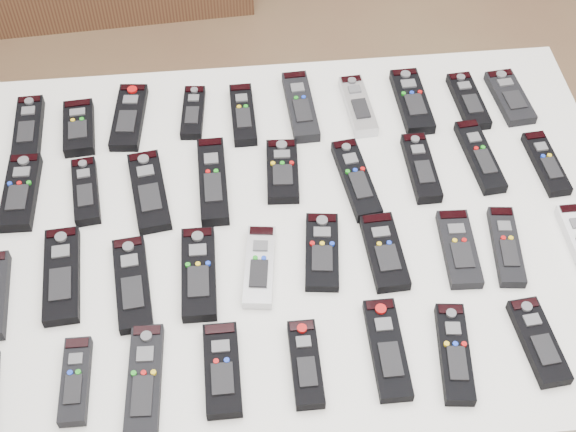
{
  "coord_description": "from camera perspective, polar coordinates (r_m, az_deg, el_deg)",
  "views": [
    {
      "loc": [
        -0.12,
        -0.93,
        1.92
      ],
      "look_at": [
        -0.03,
        -0.03,
        0.8
      ],
      "focal_mm": 50.0,
      "sensor_mm": 36.0,
      "label": 1
    }
  ],
  "objects": [
    {
      "name": "remote_22",
      "position": [
        1.39,
        -6.36,
        -4.08
      ],
      "size": [
        0.06,
        0.18,
        0.02
      ],
      "primitive_type": "cube",
      "rotation": [
        0.0,
        0.0,
        -0.01
      ],
      "color": "black",
      "rests_on": "table"
    },
    {
      "name": "remote_2",
      "position": [
        1.66,
        -11.24,
        6.92
      ],
      "size": [
        0.07,
        0.18,
        0.02
      ],
      "primitive_type": "cube",
      "rotation": [
        0.0,
        0.0,
        -0.1
      ],
      "color": "black",
      "rests_on": "table"
    },
    {
      "name": "remote_24",
      "position": [
        1.41,
        2.43,
        -2.55
      ],
      "size": [
        0.08,
        0.16,
        0.02
      ],
      "primitive_type": "cube",
      "rotation": [
        0.0,
        0.0,
        -0.12
      ],
      "color": "black",
      "rests_on": "table"
    },
    {
      "name": "remote_12",
      "position": [
        1.52,
        -9.85,
        1.75
      ],
      "size": [
        0.09,
        0.19,
        0.02
      ],
      "primitive_type": "cube",
      "rotation": [
        0.0,
        0.0,
        0.14
      ],
      "color": "black",
      "rests_on": "table"
    },
    {
      "name": "remote_33",
      "position": [
        1.29,
        1.26,
        -10.47
      ],
      "size": [
        0.05,
        0.15,
        0.02
      ],
      "primitive_type": "cube",
      "rotation": [
        0.0,
        0.0,
        -0.0
      ],
      "color": "black",
      "rests_on": "table"
    },
    {
      "name": "remote_17",
      "position": [
        1.6,
        13.48,
        4.15
      ],
      "size": [
        0.06,
        0.18,
        0.02
      ],
      "primitive_type": "cube",
      "rotation": [
        0.0,
        0.0,
        0.09
      ],
      "color": "black",
      "rests_on": "table"
    },
    {
      "name": "remote_32",
      "position": [
        1.29,
        -4.7,
        -10.84
      ],
      "size": [
        0.06,
        0.16,
        0.02
      ],
      "primitive_type": "cube",
      "rotation": [
        0.0,
        0.0,
        0.0
      ],
      "color": "black",
      "rests_on": "table"
    },
    {
      "name": "remote_36",
      "position": [
        1.37,
        17.38,
        -8.52
      ],
      "size": [
        0.06,
        0.16,
        0.02
      ],
      "primitive_type": "cube",
      "rotation": [
        0.0,
        0.0,
        0.09
      ],
      "color": "black",
      "rests_on": "table"
    },
    {
      "name": "remote_8",
      "position": [
        1.71,
        12.7,
        7.98
      ],
      "size": [
        0.06,
        0.16,
        0.02
      ],
      "primitive_type": "cube",
      "rotation": [
        0.0,
        0.0,
        0.07
      ],
      "color": "black",
      "rests_on": "table"
    },
    {
      "name": "remote_27",
      "position": [
        1.46,
        15.25,
        -2.09
      ],
      "size": [
        0.06,
        0.17,
        0.02
      ],
      "primitive_type": "cube",
      "rotation": [
        0.0,
        0.0,
        -0.12
      ],
      "color": "black",
      "rests_on": "table"
    },
    {
      "name": "remote_4",
      "position": [
        1.64,
        -3.22,
        7.21
      ],
      "size": [
        0.05,
        0.16,
        0.02
      ],
      "primitive_type": "cube",
      "rotation": [
        0.0,
        0.0,
        0.01
      ],
      "color": "black",
      "rests_on": "table"
    },
    {
      "name": "remote_31",
      "position": [
        1.29,
        -10.18,
        -11.58
      ],
      "size": [
        0.06,
        0.2,
        0.02
      ],
      "primitive_type": "cube",
      "rotation": [
        0.0,
        0.0,
        -0.05
      ],
      "color": "black",
      "rests_on": "table"
    },
    {
      "name": "remote_6",
      "position": [
        1.66,
        5.0,
        7.81
      ],
      "size": [
        0.06,
        0.16,
        0.02
      ],
      "primitive_type": "cube",
      "rotation": [
        0.0,
        0.0,
        0.07
      ],
      "color": "#B7B7BC",
      "rests_on": "table"
    },
    {
      "name": "remote_11",
      "position": [
        1.54,
        -14.19,
        1.73
      ],
      "size": [
        0.06,
        0.16,
        0.02
      ],
      "primitive_type": "cube",
      "rotation": [
        0.0,
        0.0,
        0.11
      ],
      "color": "black",
      "rests_on": "table"
    },
    {
      "name": "remote_10",
      "position": [
        1.57,
        -18.47,
        1.63
      ],
      "size": [
        0.06,
        0.18,
        0.02
      ],
      "primitive_type": "cube",
      "rotation": [
        0.0,
        0.0,
        -0.02
      ],
      "color": "black",
      "rests_on": "table"
    },
    {
      "name": "table",
      "position": [
        1.5,
        0.0,
        -1.87
      ],
      "size": [
        1.25,
        0.88,
        0.78
      ],
      "color": "white",
      "rests_on": "ground"
    },
    {
      "name": "remote_14",
      "position": [
        1.53,
        -0.4,
        3.21
      ],
      "size": [
        0.07,
        0.15,
        0.02
      ],
      "primitive_type": "cube",
      "rotation": [
        0.0,
        0.0,
        -0.07
      ],
      "color": "black",
      "rests_on": "table"
    },
    {
      "name": "remote_16",
      "position": [
        1.55,
        9.44,
        3.4
      ],
      "size": [
        0.05,
        0.16,
        0.02
      ],
      "primitive_type": "cube",
      "rotation": [
        0.0,
        0.0,
        0.01
      ],
      "color": "black",
      "rests_on": "table"
    },
    {
      "name": "remote_21",
      "position": [
        1.39,
        -11.01,
        -4.75
      ],
      "size": [
        0.07,
        0.19,
        0.02
      ],
      "primitive_type": "cube",
      "rotation": [
        0.0,
        0.0,
        0.1
      ],
      "color": "black",
      "rests_on": "table"
    },
    {
      "name": "remote_23",
      "position": [
        1.39,
        -2.04,
        -3.6
      ],
      "size": [
        0.07,
        0.17,
        0.02
      ],
      "primitive_type": "cube",
      "rotation": [
        0.0,
        0.0,
        -0.13
      ],
      "color": "#B7B7BC",
      "rests_on": "table"
    },
    {
      "name": "remote_13",
      "position": [
        1.52,
        -5.37,
        2.51
      ],
      "size": [
        0.05,
        0.2,
        0.02
      ],
      "primitive_type": "cube",
      "rotation": [
        0.0,
        0.0,
        0.01
      ],
      "color": "black",
      "rests_on": "table"
    },
    {
      "name": "remote_34",
      "position": [
        1.31,
        7.07,
        -9.38
      ],
      "size": [
        0.05,
        0.18,
        0.02
      ],
      "primitive_type": "cube",
      "rotation": [
        0.0,
        0.0,
        -0.0
      ],
      "color": "black",
      "rests_on": "table"
    },
    {
      "name": "remote_15",
      "position": [
        1.52,
        4.86,
        2.61
      ],
      "size": [
        0.07,
        0.19,
        0.02
      ],
      "primitive_type": "cube",
      "rotation": [
        0.0,
        0.0,
        0.13
      ],
      "color": "black",
      "rests_on": "table"
    },
    {
      "name": "remote_18",
      "position": [
        1.62,
        17.88,
        3.58
      ],
      "size": [
        0.05,
        0.16,
        0.02
      ],
      "primitive_type": "cube",
      "rotation": [
        0.0,
        0.0,
        0.07
      ],
      "color": "black",
      "rests_on": "table"
    },
    {
      "name": "remote_26",
      "position": [
        1.44,
        12.07,
        -2.29
      ],
      "size": [
        0.06,
        0.16,
        0.02
      ],
      "primitive_type": "cube",
      "rotation": [
        0.0,
        0.0,
        -0.05
      ],
      "color": "black",
      "rests_on": "table"
    },
    {
      "name": "remote_1",
      "position": [
        1.66,
        -14.65,
        6.1
      ],
      "size": [
        0.07,
        0.14,
        0.02
      ],
      "primitive_type": "cube",
      "rotation": [
        0.0,
        0.0,
        0.07
      ],
      "color": "black",
      "rests_on": "table"
    },
    {
      "name": "remote_20",
      "position": [
        1.43,
        -15.79,
        -4.07
      ],
      "size": [
        0.07,
        0.2,
        0.02
      ],
      "primitive_type": "cube",
      "rotation": [
        0.0,
        0.0,
        0.06
      ],
      "color": "black",
      "rests_on": "table"
    },
    {
      "name": "remote_30",
      "position": [
        1.32,
        -14.87,
        -11.26
      ],
      "size": [
        0.04,
        0.15,
        0.02
      ],
      "primitive_type": "cube",
      "rotation": [
        0.0,
        0.0,
        -0.01
      ],
      "color": "black",
      "rests_on": "table"
    },
    {
      "name": "remote_25",
      "position": [
        1.42,
        6.87,
        -2.55
      ],
      "size": [
        0.07,
        0.16,
        0.02
      ],
      "primitive_type": "cube",
      "rotation": [
        0.0,
        0.0,
        0.04
      ],
      "color": "black",
      "rests_on": "table"
    },
    {
      "name": "remote_7",
      "position": [
        1.68,
        8.8,
        8.07
      ],
      "size": [
        0.06,
        0.18,
        0.02
      ],
      "primitive_type": "cube",
      "rotation": [
        0.0,
        0.0,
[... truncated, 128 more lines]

